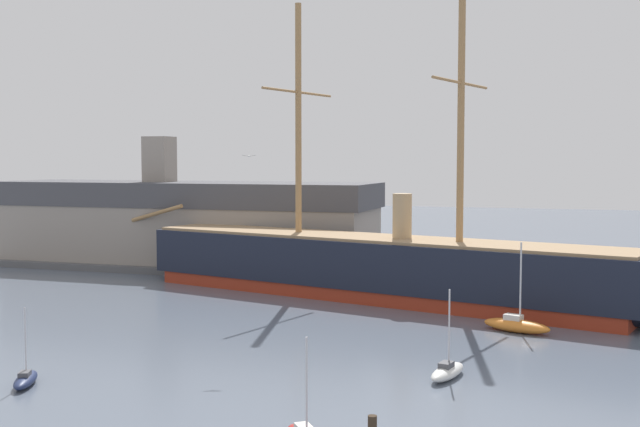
# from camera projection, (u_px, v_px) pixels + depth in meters

# --- Properties ---
(tall_ship) EXTENTS (59.09, 20.44, 28.96)m
(tall_ship) POSITION_uv_depth(u_px,v_px,m) (374.00, 266.00, 75.38)
(tall_ship) COLOR maroon
(tall_ship) RESTS_ON ground
(sailboat_foreground_left) EXTENTS (2.46, 3.68, 4.64)m
(sailboat_foreground_left) POSITION_uv_depth(u_px,v_px,m) (26.00, 379.00, 46.30)
(sailboat_foreground_left) COLOR #1E284C
(sailboat_foreground_left) RESTS_ON ground
(sailboat_mid_right) EXTENTS (2.14, 4.36, 5.46)m
(sailboat_mid_right) POSITION_uv_depth(u_px,v_px,m) (447.00, 371.00, 47.83)
(sailboat_mid_right) COLOR silver
(sailboat_mid_right) RESTS_ON ground
(sailboat_alongside_stern) EXTENTS (5.62, 3.33, 7.02)m
(sailboat_alongside_stern) POSITION_uv_depth(u_px,v_px,m) (516.00, 325.00, 60.68)
(sailboat_alongside_stern) COLOR orange
(sailboat_alongside_stern) RESTS_ON ground
(dockside_warehouse_left) EXTENTS (51.62, 14.41, 16.22)m
(dockside_warehouse_left) POSITION_uv_depth(u_px,v_px,m) (185.00, 225.00, 97.32)
(dockside_warehouse_left) COLOR #565659
(dockside_warehouse_left) RESTS_ON ground
(seagull_in_flight) EXTENTS (0.98, 0.49, 0.13)m
(seagull_in_flight) POSITION_uv_depth(u_px,v_px,m) (249.00, 156.00, 55.77)
(seagull_in_flight) COLOR silver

